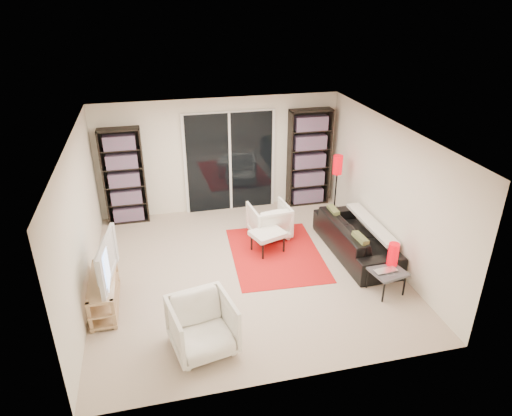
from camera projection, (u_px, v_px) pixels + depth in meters
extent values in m
plane|color=beige|center=(246.00, 270.00, 7.79)|extent=(5.00, 5.00, 0.00)
cube|color=white|center=(220.00, 156.00, 9.45)|extent=(5.00, 0.02, 2.40)
cube|color=white|center=(292.00, 301.00, 5.07)|extent=(5.00, 0.02, 2.40)
cube|color=white|center=(80.00, 223.00, 6.75)|extent=(0.02, 5.00, 2.40)
cube|color=white|center=(388.00, 192.00, 7.78)|extent=(0.02, 5.00, 2.40)
cube|color=white|center=(244.00, 133.00, 6.74)|extent=(5.00, 5.00, 0.02)
cube|color=white|center=(230.00, 162.00, 9.53)|extent=(1.92, 0.06, 2.16)
cube|color=black|center=(230.00, 163.00, 9.50)|extent=(1.80, 0.02, 2.10)
cube|color=white|center=(230.00, 163.00, 9.49)|extent=(0.05, 0.02, 2.10)
cube|color=black|center=(124.00, 177.00, 9.01)|extent=(0.80, 0.30, 1.95)
cube|color=#A82D77|center=(124.00, 177.00, 8.99)|extent=(0.70, 0.22, 1.85)
cube|color=black|center=(309.00, 158.00, 9.77)|extent=(0.90, 0.30, 2.10)
cube|color=#A82D77|center=(309.00, 158.00, 9.76)|extent=(0.80, 0.22, 2.00)
cube|color=tan|center=(102.00, 280.00, 6.67)|extent=(0.38, 1.17, 0.04)
cube|color=tan|center=(104.00, 293.00, 6.77)|extent=(0.38, 1.17, 0.03)
cube|color=tan|center=(106.00, 303.00, 6.86)|extent=(0.38, 1.17, 0.04)
cube|color=tan|center=(90.00, 318.00, 6.26)|extent=(0.05, 0.05, 0.50)
cube|color=tan|center=(96.00, 274.00, 7.22)|extent=(0.05, 0.05, 0.50)
cube|color=tan|center=(114.00, 315.00, 6.33)|extent=(0.05, 0.05, 0.50)
cube|color=tan|center=(117.00, 272.00, 7.28)|extent=(0.05, 0.05, 0.50)
imported|color=black|center=(100.00, 260.00, 6.53)|extent=(0.28, 1.11, 0.64)
cube|color=red|center=(276.00, 254.00, 8.23)|extent=(1.67, 2.20, 0.01)
imported|color=black|center=(356.00, 238.00, 8.16)|extent=(0.88, 2.11, 0.61)
imported|color=white|center=(269.00, 220.00, 8.71)|extent=(0.78, 0.80, 0.67)
imported|color=white|center=(202.00, 326.00, 5.93)|extent=(0.94, 0.96, 0.74)
cube|color=white|center=(268.00, 234.00, 8.18)|extent=(0.69, 0.63, 0.08)
cylinder|color=black|center=(263.00, 251.00, 8.01)|extent=(0.04, 0.04, 0.32)
cylinder|color=black|center=(252.00, 243.00, 8.29)|extent=(0.04, 0.04, 0.32)
cylinder|color=black|center=(284.00, 244.00, 8.23)|extent=(0.04, 0.04, 0.32)
cylinder|color=black|center=(272.00, 236.00, 8.52)|extent=(0.04, 0.04, 0.32)
cube|color=#47474D|center=(387.00, 271.00, 7.06)|extent=(0.58, 0.58, 0.04)
cylinder|color=black|center=(384.00, 291.00, 6.91)|extent=(0.03, 0.03, 0.38)
cylinder|color=black|center=(367.00, 278.00, 7.24)|extent=(0.03, 0.03, 0.38)
cylinder|color=black|center=(404.00, 285.00, 7.06)|extent=(0.03, 0.03, 0.38)
cylinder|color=black|center=(388.00, 272.00, 7.38)|extent=(0.03, 0.03, 0.38)
imported|color=silver|center=(388.00, 272.00, 6.97)|extent=(0.38, 0.27, 0.03)
cylinder|color=#BF010A|center=(393.00, 254.00, 7.12)|extent=(0.17, 0.17, 0.37)
cylinder|color=black|center=(333.00, 218.00, 9.48)|extent=(0.21, 0.21, 0.03)
cylinder|color=black|center=(335.00, 196.00, 9.26)|extent=(0.03, 0.03, 1.05)
cylinder|color=#BF010A|center=(338.00, 165.00, 8.96)|extent=(0.19, 0.19, 0.38)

